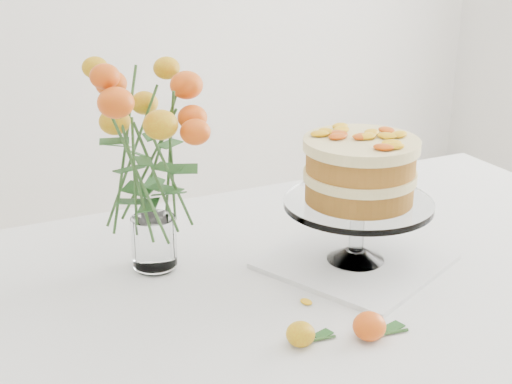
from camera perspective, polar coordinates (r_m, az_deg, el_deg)
table at (r=1.42m, az=6.23°, el=-8.85°), size 1.43×0.93×0.76m
napkin at (r=1.40m, az=7.93°, el=-5.52°), size 0.39×0.39×0.01m
cake_stand at (r=1.33m, az=8.30°, el=1.22°), size 0.28×0.28×0.25m
rose_vase at (r=1.29m, az=-8.58°, el=3.80°), size 0.31×0.31×0.42m
loose_rose_near at (r=1.13m, az=3.60°, el=-11.28°), size 0.08×0.05×0.04m
loose_rose_far at (r=1.16m, az=9.08°, el=-10.56°), size 0.10×0.05×0.05m
stray_petal_a at (r=1.25m, az=4.04°, el=-8.77°), size 0.03×0.02×0.00m
stray_petal_b at (r=1.27m, az=8.91°, el=-8.53°), size 0.03×0.02×0.00m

